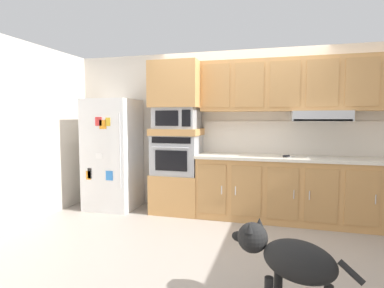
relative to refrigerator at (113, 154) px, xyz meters
name	(u,v)px	position (x,y,z in m)	size (l,w,h in m)	color
ground_plane	(229,234)	(2.00, -0.68, -0.88)	(9.60, 9.60, 0.00)	#9E9389
back_kitchen_wall	(241,132)	(2.00, 0.43, 0.37)	(6.20, 0.12, 2.50)	beige
side_panel_left	(40,133)	(-0.80, -0.68, 0.37)	(0.12, 7.10, 2.50)	beige
refrigerator	(113,154)	(0.00, 0.00, 0.00)	(0.76, 0.73, 1.76)	white
oven_base_cabinet	(177,192)	(1.07, 0.07, -0.58)	(0.74, 0.62, 0.60)	tan
built_in_oven	(177,154)	(1.07, 0.07, 0.02)	(0.70, 0.62, 0.60)	#A8AAAF
appliance_mid_shelf	(177,132)	(1.07, 0.07, 0.37)	(0.74, 0.62, 0.10)	tan
microwave	(177,118)	(1.07, 0.07, 0.58)	(0.64, 0.54, 0.32)	#A8AAAF
appliance_upper_cabinet	(177,85)	(1.07, 0.07, 1.08)	(0.74, 0.62, 0.68)	tan
lower_cabinet_run	(300,191)	(2.89, 0.07, -0.44)	(2.89, 0.63, 0.88)	tan
countertop_slab	(301,158)	(2.89, 0.07, 0.02)	(2.93, 0.64, 0.04)	silver
backsplash_panel	(300,138)	(2.89, 0.36, 0.29)	(2.93, 0.02, 0.50)	silver
upper_cabinet_with_hood	(304,87)	(2.91, 0.19, 1.02)	(2.89, 0.48, 0.88)	tan
screwdriver	(287,156)	(2.70, 0.00, 0.05)	(0.16, 0.17, 0.03)	black
dog	(288,258)	(2.67, -2.16, -0.46)	(0.94, 0.53, 0.65)	black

